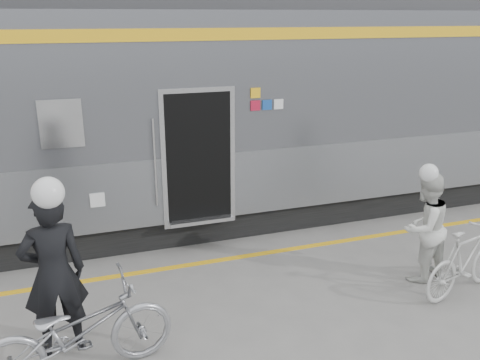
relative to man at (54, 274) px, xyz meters
name	(u,v)px	position (x,y,z in m)	size (l,w,h in m)	color
ground	(231,346)	(1.88, -0.60, -0.97)	(90.00, 90.00, 0.00)	slate
train	(50,119)	(0.03, 3.59, 1.08)	(24.00, 3.17, 4.10)	black
safety_strip	(189,265)	(1.88, 1.55, -0.97)	(24.00, 0.12, 0.01)	yellow
man	(54,274)	(0.00, 0.00, 0.00)	(0.71, 0.47, 1.95)	black
bicycle_left	(78,332)	(0.20, -0.55, -0.44)	(0.71, 2.04, 1.07)	#A2A3AA
woman	(424,227)	(5.03, 0.06, -0.16)	(0.79, 0.61, 1.62)	silver
bicycle_right	(466,261)	(5.33, -0.49, -0.48)	(0.46, 1.63, 0.98)	#BABAB6
helmet_man	(41,176)	(0.00, 0.00, 1.14)	(0.34, 0.34, 0.34)	white
helmet_woman	(432,165)	(5.03, 0.06, 0.78)	(0.26, 0.26, 0.26)	white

